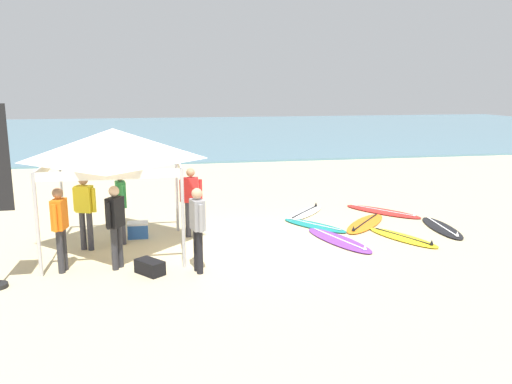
{
  "coord_description": "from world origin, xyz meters",
  "views": [
    {
      "loc": [
        -2.01,
        -11.42,
        3.64
      ],
      "look_at": [
        0.45,
        1.16,
        1.0
      ],
      "focal_mm": 36.13,
      "sensor_mm": 36.0,
      "label": 1
    }
  ],
  "objects_px": {
    "cooler_box": "(138,230)",
    "person_green": "(121,202)",
    "gear_bag_near_tent": "(150,267)",
    "surfboard_yellow": "(403,237)",
    "person_orange": "(60,224)",
    "person_red": "(191,197)",
    "surfboard_black": "(442,228)",
    "person_grey": "(198,224)",
    "surfboard_orange": "(365,223)",
    "surfboard_red": "(383,211)",
    "person_yellow": "(85,207)",
    "person_black": "(116,221)",
    "canopy_tent": "(113,145)",
    "surfboard_teal": "(314,225)",
    "surfboard_white": "(304,213)",
    "surfboard_purple": "(339,240)"
  },
  "relations": [
    {
      "from": "canopy_tent",
      "to": "person_green",
      "type": "distance_m",
      "value": 1.51
    },
    {
      "from": "surfboard_red",
      "to": "cooler_box",
      "type": "distance_m",
      "value": 7.09
    },
    {
      "from": "surfboard_orange",
      "to": "cooler_box",
      "type": "bearing_deg",
      "value": -179.46
    },
    {
      "from": "person_black",
      "to": "person_grey",
      "type": "xyz_separation_m",
      "value": [
        1.59,
        -0.54,
        0.0
      ]
    },
    {
      "from": "gear_bag_near_tent",
      "to": "surfboard_black",
      "type": "bearing_deg",
      "value": 14.06
    },
    {
      "from": "person_yellow",
      "to": "person_orange",
      "type": "distance_m",
      "value": 1.4
    },
    {
      "from": "gear_bag_near_tent",
      "to": "surfboard_yellow",
      "type": "bearing_deg",
      "value": 11.66
    },
    {
      "from": "surfboard_white",
      "to": "person_yellow",
      "type": "relative_size",
      "value": 1.12
    },
    {
      "from": "surfboard_white",
      "to": "person_black",
      "type": "height_order",
      "value": "person_black"
    },
    {
      "from": "surfboard_white",
      "to": "cooler_box",
      "type": "height_order",
      "value": "cooler_box"
    },
    {
      "from": "surfboard_black",
      "to": "surfboard_teal",
      "type": "xyz_separation_m",
      "value": [
        -3.19,
        0.88,
        0.0
      ]
    },
    {
      "from": "surfboard_yellow",
      "to": "surfboard_black",
      "type": "bearing_deg",
      "value": 23.71
    },
    {
      "from": "canopy_tent",
      "to": "person_orange",
      "type": "distance_m",
      "value": 2.08
    },
    {
      "from": "gear_bag_near_tent",
      "to": "cooler_box",
      "type": "bearing_deg",
      "value": 96.58
    },
    {
      "from": "surfboard_red",
      "to": "surfboard_teal",
      "type": "distance_m",
      "value": 2.68
    },
    {
      "from": "person_grey",
      "to": "person_red",
      "type": "distance_m",
      "value": 2.51
    },
    {
      "from": "surfboard_orange",
      "to": "surfboard_yellow",
      "type": "height_order",
      "value": "same"
    },
    {
      "from": "surfboard_yellow",
      "to": "person_red",
      "type": "height_order",
      "value": "person_red"
    },
    {
      "from": "person_grey",
      "to": "gear_bag_near_tent",
      "type": "height_order",
      "value": "person_grey"
    },
    {
      "from": "gear_bag_near_tent",
      "to": "person_grey",
      "type": "bearing_deg",
      "value": -4.96
    },
    {
      "from": "surfboard_yellow",
      "to": "person_grey",
      "type": "bearing_deg",
      "value": -165.35
    },
    {
      "from": "surfboard_teal",
      "to": "person_orange",
      "type": "height_order",
      "value": "person_orange"
    },
    {
      "from": "surfboard_teal",
      "to": "cooler_box",
      "type": "bearing_deg",
      "value": -178.19
    },
    {
      "from": "surfboard_orange",
      "to": "surfboard_purple",
      "type": "distance_m",
      "value": 1.79
    },
    {
      "from": "surfboard_orange",
      "to": "surfboard_red",
      "type": "relative_size",
      "value": 0.93
    },
    {
      "from": "person_orange",
      "to": "cooler_box",
      "type": "relative_size",
      "value": 3.42
    },
    {
      "from": "surfboard_red",
      "to": "surfboard_teal",
      "type": "relative_size",
      "value": 1.2
    },
    {
      "from": "person_yellow",
      "to": "person_green",
      "type": "height_order",
      "value": "same"
    },
    {
      "from": "surfboard_orange",
      "to": "person_orange",
      "type": "distance_m",
      "value": 7.71
    },
    {
      "from": "canopy_tent",
      "to": "surfboard_white",
      "type": "xyz_separation_m",
      "value": [
        5.07,
        2.45,
        -2.35
      ]
    },
    {
      "from": "surfboard_teal",
      "to": "gear_bag_near_tent",
      "type": "relative_size",
      "value": 3.23
    },
    {
      "from": "surfboard_red",
      "to": "gear_bag_near_tent",
      "type": "xyz_separation_m",
      "value": [
        -6.68,
        -3.82,
        0.1
      ]
    },
    {
      "from": "person_yellow",
      "to": "cooler_box",
      "type": "bearing_deg",
      "value": 34.27
    },
    {
      "from": "canopy_tent",
      "to": "person_green",
      "type": "xyz_separation_m",
      "value": [
        0.06,
        0.56,
        -1.4
      ]
    },
    {
      "from": "gear_bag_near_tent",
      "to": "cooler_box",
      "type": "height_order",
      "value": "cooler_box"
    },
    {
      "from": "person_green",
      "to": "person_orange",
      "type": "height_order",
      "value": "same"
    },
    {
      "from": "surfboard_black",
      "to": "person_grey",
      "type": "relative_size",
      "value": 1.29
    },
    {
      "from": "person_orange",
      "to": "surfboard_yellow",
      "type": "bearing_deg",
      "value": 5.64
    },
    {
      "from": "cooler_box",
      "to": "person_green",
      "type": "bearing_deg",
      "value": -130.82
    },
    {
      "from": "surfboard_purple",
      "to": "person_orange",
      "type": "bearing_deg",
      "value": -171.95
    },
    {
      "from": "surfboard_purple",
      "to": "person_red",
      "type": "height_order",
      "value": "person_red"
    },
    {
      "from": "surfboard_red",
      "to": "person_black",
      "type": "distance_m",
      "value": 8.12
    },
    {
      "from": "person_orange",
      "to": "person_red",
      "type": "bearing_deg",
      "value": 35.74
    },
    {
      "from": "surfboard_teal",
      "to": "cooler_box",
      "type": "relative_size",
      "value": 3.87
    },
    {
      "from": "surfboard_red",
      "to": "person_grey",
      "type": "bearing_deg",
      "value": -145.72
    },
    {
      "from": "surfboard_white",
      "to": "surfboard_yellow",
      "type": "xyz_separation_m",
      "value": [
        1.64,
        -2.86,
        0.0
      ]
    },
    {
      "from": "surfboard_white",
      "to": "person_green",
      "type": "distance_m",
      "value": 5.44
    },
    {
      "from": "person_black",
      "to": "cooler_box",
      "type": "relative_size",
      "value": 3.42
    },
    {
      "from": "surfboard_orange",
      "to": "person_yellow",
      "type": "relative_size",
      "value": 1.26
    },
    {
      "from": "surfboard_white",
      "to": "surfboard_teal",
      "type": "xyz_separation_m",
      "value": [
        -0.14,
        -1.36,
        0.0
      ]
    }
  ]
}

